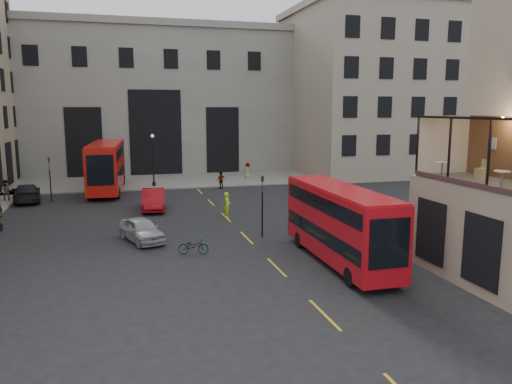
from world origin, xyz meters
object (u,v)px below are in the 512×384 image
object	(u,v)px
car_a	(142,230)
pedestrian_a	(7,191)
cyclist	(227,205)
cafe_chair_d	(481,172)
cafe_table_mid	(502,177)
bus_near	(340,221)
pedestrian_d	(248,171)
bicycle	(193,246)
car_b	(153,200)
car_c	(27,193)
pedestrian_b	(107,174)
pedestrian_c	(221,180)
bus_far	(107,164)
street_lamp_b	(153,163)
traffic_light_far	(50,174)
traffic_light_near	(262,198)
cafe_table_far	(442,167)

from	to	relation	value
car_a	pedestrian_a	distance (m)	19.01
cyclist	cafe_chair_d	distance (m)	17.85
cyclist	cafe_table_mid	world-z (taller)	cafe_table_mid
bus_near	cafe_chair_d	distance (m)	7.07
pedestrian_d	bicycle	bearing A→B (deg)	115.16
car_a	cafe_chair_d	world-z (taller)	cafe_chair_d
car_b	cafe_chair_d	size ratio (longest dim) A/B	5.64
car_a	car_c	xyz separation A→B (m)	(-8.78, 15.75, 0.05)
pedestrian_b	pedestrian_c	xyz separation A→B (m)	(11.00, -7.80, -0.02)
bus_far	pedestrian_b	world-z (taller)	bus_far
bus_far	pedestrian_b	bearing A→B (deg)	91.69
street_lamp_b	pedestrian_c	distance (m)	7.10
traffic_light_far	pedestrian_d	xyz separation A→B (m)	(19.66, 9.34, -1.51)
traffic_light_far	bus_far	size ratio (longest dim) A/B	0.32
cyclist	pedestrian_c	world-z (taller)	cyclist
bus_near	car_b	world-z (taller)	bus_near
traffic_light_near	pedestrian_a	distance (m)	24.41
car_a	bicycle	distance (m)	4.29
pedestrian_b	pedestrian_c	bearing A→B (deg)	-102.39
car_c	pedestrian_c	distance (m)	17.53
street_lamp_b	cafe_table_far	size ratio (longest dim) A/B	6.89
pedestrian_a	cafe_chair_d	size ratio (longest dim) A/B	2.18
cafe_table_mid	pedestrian_b	bearing A→B (deg)	112.17
bicycle	cafe_table_mid	distance (m)	15.54
car_c	traffic_light_near	bearing A→B (deg)	125.72
pedestrian_d	pedestrian_b	bearing A→B (deg)	39.23
pedestrian_d	bus_far	bearing A→B (deg)	63.97
bicycle	traffic_light_far	bearing A→B (deg)	40.42
street_lamp_b	pedestrian_c	size ratio (longest dim) A/B	3.16
bus_far	cafe_table_far	xyz separation A→B (m)	(15.82, -28.84, 2.48)
traffic_light_far	pedestrian_a	bearing A→B (deg)	166.49
pedestrian_d	pedestrian_c	bearing A→B (deg)	100.31
traffic_light_far	pedestrian_d	distance (m)	21.81
traffic_light_near	traffic_light_far	world-z (taller)	same
pedestrian_a	pedestrian_c	bearing A→B (deg)	14.02
bus_far	cafe_table_mid	distance (m)	36.38
car_b	pedestrian_d	size ratio (longest dim) A/B	2.68
pedestrian_d	car_c	bearing A→B (deg)	67.28
traffic_light_far	car_a	xyz separation A→B (m)	(6.78, -15.07, -1.72)
pedestrian_a	cafe_table_far	size ratio (longest dim) A/B	2.46
car_a	car_b	world-z (taller)	car_b
pedestrian_a	pedestrian_b	xyz separation A→B (m)	(7.93, 10.15, -0.09)
cafe_table_mid	street_lamp_b	bearing A→B (deg)	108.33
pedestrian_b	cafe_table_mid	world-z (taller)	cafe_table_mid
car_b	cafe_table_mid	bearing A→B (deg)	-56.99
cafe_table_mid	cafe_chair_d	bearing A→B (deg)	61.81
bus_near	cafe_table_far	bearing A→B (deg)	-31.89
car_b	cafe_table_far	bearing A→B (deg)	-52.43
pedestrian_b	cafe_table_far	world-z (taller)	cafe_table_far
traffic_light_far	street_lamp_b	size ratio (longest dim) A/B	0.71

